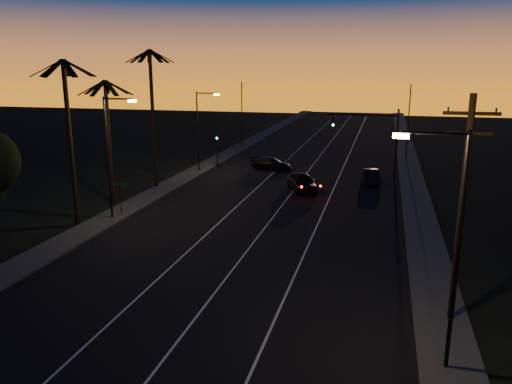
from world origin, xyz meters
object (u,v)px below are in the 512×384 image
(signal_mast, at_px, (373,130))
(right_car, at_px, (371,177))
(utility_pole, at_px, (462,206))
(lead_car, at_px, (302,182))
(cross_car, at_px, (271,164))

(signal_mast, distance_m, right_car, 5.22)
(utility_pole, distance_m, lead_car, 24.81)
(signal_mast, distance_m, cross_car, 11.50)
(signal_mast, distance_m, lead_car, 10.59)
(signal_mast, relative_size, right_car, 1.70)
(lead_car, height_order, cross_car, lead_car)
(right_car, bearing_deg, cross_car, 159.58)
(right_car, bearing_deg, utility_pole, -80.78)
(lead_car, relative_size, right_car, 1.37)
(utility_pole, height_order, lead_car, utility_pole)
(signal_mast, height_order, right_car, signal_mast)
(signal_mast, bearing_deg, right_car, -87.91)
(utility_pole, bearing_deg, signal_mast, 98.47)
(utility_pole, distance_m, signal_mast, 30.33)
(utility_pole, xyz_separation_m, right_car, (-4.35, 26.78, -4.64))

